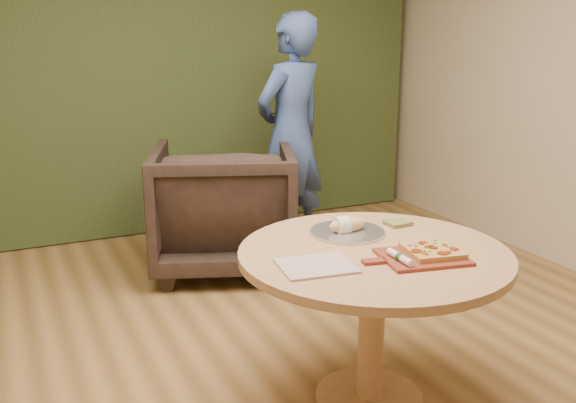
# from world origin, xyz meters

# --- Properties ---
(room_shell) EXTENTS (5.04, 6.04, 2.84)m
(room_shell) POSITION_xyz_m (0.00, 0.00, 1.40)
(room_shell) COLOR olive
(room_shell) RESTS_ON ground
(curtain) EXTENTS (4.80, 0.14, 2.78)m
(curtain) POSITION_xyz_m (0.00, 2.90, 1.40)
(curtain) COLOR #2C3A1A
(curtain) RESTS_ON ground
(pedestal_table) EXTENTS (1.21, 1.21, 0.75)m
(pedestal_table) POSITION_xyz_m (0.27, -0.13, 0.61)
(pedestal_table) COLOR tan
(pedestal_table) RESTS_ON ground
(pizza_paddle) EXTENTS (0.47, 0.34, 0.01)m
(pizza_paddle) POSITION_xyz_m (0.39, -0.30, 0.76)
(pizza_paddle) COLOR maroon
(pizza_paddle) RESTS_ON pedestal_table
(flatbread_pizza) EXTENTS (0.26, 0.26, 0.04)m
(flatbread_pizza) POSITION_xyz_m (0.45, -0.30, 0.78)
(flatbread_pizza) COLOR tan
(flatbread_pizza) RESTS_ON pizza_paddle
(cutlery_roll) EXTENTS (0.04, 0.20, 0.03)m
(cutlery_roll) POSITION_xyz_m (0.27, -0.32, 0.78)
(cutlery_roll) COLOR silver
(cutlery_roll) RESTS_ON pizza_paddle
(newspaper) EXTENTS (0.33, 0.29, 0.01)m
(newspaper) POSITION_xyz_m (-0.06, -0.20, 0.76)
(newspaper) COLOR silver
(newspaper) RESTS_ON pedestal_table
(serving_tray) EXTENTS (0.36, 0.36, 0.02)m
(serving_tray) POSITION_xyz_m (0.28, 0.13, 0.76)
(serving_tray) COLOR silver
(serving_tray) RESTS_ON pedestal_table
(bread_roll) EXTENTS (0.19, 0.09, 0.09)m
(bread_roll) POSITION_xyz_m (0.27, 0.13, 0.79)
(bread_roll) COLOR tan
(bread_roll) RESTS_ON serving_tray
(green_packet) EXTENTS (0.13, 0.11, 0.02)m
(green_packet) POSITION_xyz_m (0.58, 0.14, 0.76)
(green_packet) COLOR #545B28
(green_packet) RESTS_ON pedestal_table
(armchair) EXTENTS (1.23, 1.20, 1.01)m
(armchair) POSITION_xyz_m (0.23, 1.80, 0.50)
(armchair) COLOR black
(armchair) RESTS_ON ground
(person_standing) EXTENTS (0.78, 0.65, 1.82)m
(person_standing) POSITION_xyz_m (0.86, 2.01, 0.91)
(person_standing) COLOR #344D87
(person_standing) RESTS_ON ground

